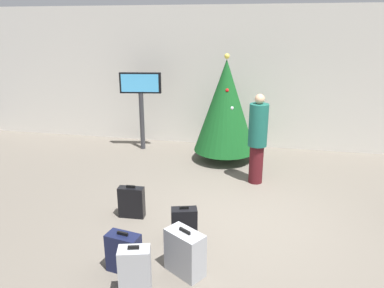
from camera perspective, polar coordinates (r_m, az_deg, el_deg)
The scene contains 10 objects.
ground_plane at distance 6.10m, azimuth 7.20°, elevation -12.29°, with size 16.00×16.00×0.00m, color #665E54.
back_wall at distance 9.56m, azimuth 9.77°, elevation 10.08°, with size 16.00×0.20×3.57m, color beige.
holiday_tree at distance 8.44m, azimuth 5.28°, elevation 5.95°, with size 1.45×1.45×2.49m.
flight_info_kiosk at distance 9.28m, azimuth -8.03°, elevation 7.61°, with size 1.03×0.25×1.98m.
traveller_0 at distance 7.32m, azimuth 10.25°, elevation 1.04°, with size 0.41×0.41×1.83m.
suitcase_0 at distance 4.86m, azimuth -1.11°, elevation -16.66°, with size 0.58×0.51×0.63m.
suitcase_1 at distance 4.49m, azimuth -8.92°, elevation -19.58°, with size 0.41×0.30×0.73m.
suitcase_2 at distance 6.22m, azimuth -9.46°, elevation -8.98°, with size 0.43×0.18×0.57m.
suitcase_3 at distance 5.00m, azimuth -10.65°, elevation -16.40°, with size 0.47×0.29×0.57m.
suitcase_4 at distance 5.55m, azimuth -1.22°, elevation -12.43°, with size 0.42×0.29×0.55m.
Camera 1 is at (0.33, -5.27, 3.07)m, focal length 34.00 mm.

